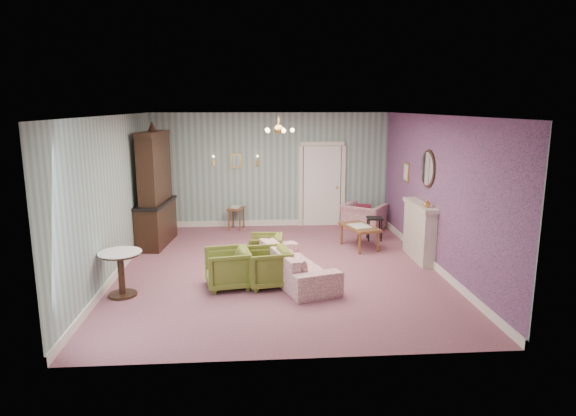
{
  "coord_description": "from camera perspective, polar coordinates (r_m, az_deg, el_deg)",
  "views": [
    {
      "loc": [
        -0.5,
        -9.14,
        3.08
      ],
      "look_at": [
        0.2,
        0.4,
        1.1
      ],
      "focal_mm": 31.08,
      "sensor_mm": 36.0,
      "label": 1
    }
  ],
  "objects": [
    {
      "name": "wall_back",
      "position": [
        12.75,
        -1.92,
        4.35
      ],
      "size": [
        6.0,
        0.0,
        6.0
      ],
      "primitive_type": "plane",
      "rotation": [
        1.57,
        0.0,
        0.0
      ],
      "color": "gray",
      "rests_on": "ground"
    },
    {
      "name": "coffee_table",
      "position": [
        11.02,
        8.15,
        -3.3
      ],
      "size": [
        0.81,
        1.1,
        0.5
      ],
      "primitive_type": null,
      "rotation": [
        0.0,
        0.0,
        0.3
      ],
      "color": "brown",
      "rests_on": "floor"
    },
    {
      "name": "olive_chair_b",
      "position": [
        8.65,
        -2.33,
        -6.56
      ],
      "size": [
        0.79,
        0.83,
        0.74
      ],
      "primitive_type": "imported",
      "rotation": [
        0.0,
        0.0,
        -1.39
      ],
      "color": "olive",
      "rests_on": "floor"
    },
    {
      "name": "wall_front",
      "position": [
        5.89,
        0.84,
        -4.37
      ],
      "size": [
        6.0,
        0.0,
        6.0
      ],
      "primitive_type": "plane",
      "rotation": [
        -1.57,
        0.0,
        0.0
      ],
      "color": "gray",
      "rests_on": "ground"
    },
    {
      "name": "oval_mirror",
      "position": [
        10.22,
        15.67,
        4.35
      ],
      "size": [
        0.04,
        0.76,
        0.84
      ],
      "primitive_type": null,
      "color": "white",
      "rests_on": "wall_right"
    },
    {
      "name": "chandelier",
      "position": [
        9.16,
        -1.08,
        8.88
      ],
      "size": [
        0.56,
        0.56,
        0.36
      ],
      "primitive_type": null,
      "color": "gold",
      "rests_on": "ceiling"
    },
    {
      "name": "door",
      "position": [
        12.88,
        3.89,
        2.74
      ],
      "size": [
        1.12,
        0.12,
        2.16
      ],
      "primitive_type": null,
      "color": "white",
      "rests_on": "floor"
    },
    {
      "name": "mantel_vase",
      "position": [
        9.9,
        15.6,
        0.52
      ],
      "size": [
        0.15,
        0.15,
        0.15
      ],
      "primitive_type": "imported",
      "color": "gold",
      "rests_on": "fireplace"
    },
    {
      "name": "wall_right_floral",
      "position": [
        9.91,
        16.46,
        1.75
      ],
      "size": [
        0.0,
        7.0,
        7.0
      ],
      "primitive_type": "plane",
      "rotation": [
        1.57,
        0.0,
        -1.57
      ],
      "color": "#BC5E90",
      "rests_on": "ground"
    },
    {
      "name": "olive_chair_c",
      "position": [
        9.82,
        -2.56,
        -4.59
      ],
      "size": [
        0.64,
        0.68,
        0.65
      ],
      "primitive_type": "imported",
      "rotation": [
        0.0,
        0.0,
        -1.65
      ],
      "color": "olive",
      "rests_on": "floor"
    },
    {
      "name": "side_table_black",
      "position": [
        11.73,
        9.84,
        -2.35
      ],
      "size": [
        0.39,
        0.39,
        0.54
      ],
      "primitive_type": null,
      "rotation": [
        0.0,
        0.0,
        -0.1
      ],
      "color": "black",
      "rests_on": "floor"
    },
    {
      "name": "ceiling",
      "position": [
        9.15,
        -1.08,
        10.57
      ],
      "size": [
        7.0,
        7.0,
        0.0
      ],
      "primitive_type": "plane",
      "rotation": [
        3.14,
        0.0,
        0.0
      ],
      "color": "white",
      "rests_on": "ground"
    },
    {
      "name": "wingback_chair",
      "position": [
        12.7,
        8.68,
        -0.48
      ],
      "size": [
        1.17,
        1.09,
        0.86
      ],
      "primitive_type": "imported",
      "rotation": [
        0.0,
        0.0,
        2.52
      ],
      "color": "#A64360",
      "rests_on": "floor"
    },
    {
      "name": "sofa_chintz",
      "position": [
        8.9,
        0.9,
        -5.73
      ],
      "size": [
        1.23,
        2.2,
        0.83
      ],
      "primitive_type": "imported",
      "rotation": [
        0.0,
        0.0,
        1.88
      ],
      "color": "#A64360",
      "rests_on": "floor"
    },
    {
      "name": "gilt_mirror_back",
      "position": [
        12.68,
        -6.01,
        5.39
      ],
      "size": [
        0.28,
        0.06,
        0.36
      ],
      "primitive_type": null,
      "color": "gold",
      "rests_on": "wall_back"
    },
    {
      "name": "sconce_left",
      "position": [
        12.69,
        -8.5,
        5.33
      ],
      "size": [
        0.16,
        0.12,
        0.3
      ],
      "primitive_type": null,
      "color": "gold",
      "rests_on": "wall_back"
    },
    {
      "name": "framed_print",
      "position": [
        11.52,
        13.4,
        4.0
      ],
      "size": [
        0.04,
        0.34,
        0.42
      ],
      "primitive_type": null,
      "color": "gold",
      "rests_on": "wall_right"
    },
    {
      "name": "dresser",
      "position": [
        11.39,
        -15.04,
        2.52
      ],
      "size": [
        0.72,
        1.66,
        2.68
      ],
      "primitive_type": null,
      "rotation": [
        0.0,
        0.0,
        -0.11
      ],
      "color": "black",
      "rests_on": "floor"
    },
    {
      "name": "burgundy_cushion",
      "position": [
        12.54,
        8.61,
        -0.4
      ],
      "size": [
        0.41,
        0.28,
        0.39
      ],
      "primitive_type": "cube",
      "rotation": [
        0.17,
        0.0,
        -0.35
      ],
      "color": "maroon",
      "rests_on": "wingback_chair"
    },
    {
      "name": "wall_right",
      "position": [
        9.92,
        16.54,
        1.75
      ],
      "size": [
        0.0,
        7.0,
        7.0
      ],
      "primitive_type": "plane",
      "rotation": [
        1.57,
        0.0,
        -1.57
      ],
      "color": "gray",
      "rests_on": "ground"
    },
    {
      "name": "pedestal_table",
      "position": [
        8.64,
        -18.53,
        -7.14
      ],
      "size": [
        0.85,
        0.85,
        0.76
      ],
      "primitive_type": null,
      "rotation": [
        0.0,
        0.0,
        0.25
      ],
      "color": "black",
      "rests_on": "floor"
    },
    {
      "name": "fireplace",
      "position": [
        10.41,
        14.77,
        -2.59
      ],
      "size": [
        0.3,
        1.4,
        1.16
      ],
      "primitive_type": null,
      "color": "beige",
      "rests_on": "floor"
    },
    {
      "name": "nesting_table",
      "position": [
        12.6,
        -5.93,
        -1.09
      ],
      "size": [
        0.47,
        0.54,
        0.61
      ],
      "primitive_type": null,
      "rotation": [
        0.0,
        0.0,
        -0.26
      ],
      "color": "brown",
      "rests_on": "floor"
    },
    {
      "name": "olive_chair_a",
      "position": [
        8.63,
        -6.94,
        -6.66
      ],
      "size": [
        0.8,
        0.83,
        0.75
      ],
      "primitive_type": "imported",
      "rotation": [
        0.0,
        0.0,
        -1.39
      ],
      "color": "olive",
      "rests_on": "floor"
    },
    {
      "name": "floor",
      "position": [
        9.65,
        -1.02,
        -6.91
      ],
      "size": [
        7.0,
        7.0,
        0.0
      ],
      "primitive_type": "plane",
      "color": "#935665",
      "rests_on": "ground"
    },
    {
      "name": "wall_left",
      "position": [
        9.61,
        -19.22,
        1.28
      ],
      "size": [
        0.0,
        7.0,
        7.0
      ],
      "primitive_type": "plane",
      "rotation": [
        1.57,
        0.0,
        1.57
      ],
      "color": "gray",
      "rests_on": "ground"
    },
    {
      "name": "sconce_right",
      "position": [
        12.65,
        -3.51,
        5.41
      ],
      "size": [
        0.16,
        0.12,
        0.3
      ],
      "primitive_type": null,
      "color": "gold",
      "rests_on": "wall_back"
    }
  ]
}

